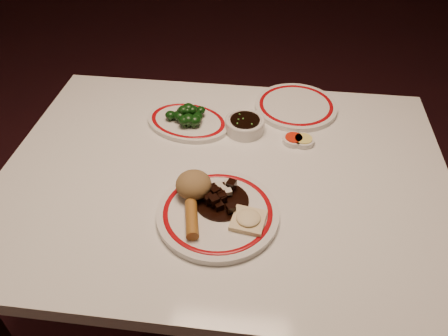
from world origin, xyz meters
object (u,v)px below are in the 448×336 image
fried_wonton (248,219)px  soy_bowl (245,125)px  spring_roll (192,219)px  main_plate (218,213)px  broccoli_pile (189,115)px  stirfry_heap (221,198)px  rice_mound (194,185)px  broccoli_plate (188,122)px  dining_table (224,196)px

fried_wonton → soy_bowl: size_ratio=0.75×
spring_roll → soy_bowl: (0.09, 0.40, -0.01)m
main_plate → broccoli_pile: size_ratio=3.08×
fried_wonton → stirfry_heap: size_ratio=0.65×
main_plate → rice_mound: rice_mound is taller
spring_roll → broccoli_plate: spring_roll is taller
main_plate → broccoli_pile: broccoli_pile is taller
spring_roll → broccoli_pile: bearing=89.0°
dining_table → spring_roll: (-0.05, -0.20, 0.12)m
dining_table → rice_mound: rice_mound is taller
rice_mound → soy_bowl: bearing=71.5°
dining_table → soy_bowl: (0.04, 0.19, 0.11)m
broccoli_pile → broccoli_plate: bearing=134.7°
broccoli_pile → fried_wonton: bearing=-61.2°
stirfry_heap → broccoli_plate: size_ratio=0.44×
soy_bowl → spring_roll: bearing=-102.6°
fried_wonton → broccoli_plate: 0.45m
stirfry_heap → broccoli_pile: (-0.14, 0.32, 0.01)m
rice_mound → broccoli_plate: rice_mound is taller
dining_table → rice_mound: bearing=-119.6°
rice_mound → broccoli_pile: (-0.07, 0.31, -0.01)m
main_plate → broccoli_pile: 0.39m
rice_mound → fried_wonton: rice_mound is taller
stirfry_heap → broccoli_pile: 0.35m
fried_wonton → broccoli_pile: bearing=118.8°
main_plate → rice_mound: 0.09m
broccoli_plate → dining_table: bearing=-56.3°
spring_roll → stirfry_heap: (0.06, 0.08, -0.00)m
stirfry_heap → soy_bowl: stirfry_heap is taller
rice_mound → stirfry_heap: rice_mound is taller
stirfry_heap → soy_bowl: (0.03, 0.32, -0.01)m
rice_mound → soy_bowl: 0.32m
soy_bowl → main_plate: bearing=-95.5°
fried_wonton → rice_mound: bearing=151.7°
main_plate → fried_wonton: fried_wonton is taller
broccoli_plate → spring_roll: bearing=-78.1°
broccoli_plate → soy_bowl: soy_bowl is taller
main_plate → spring_roll: spring_roll is taller
dining_table → stirfry_heap: bearing=-86.8°
rice_mound → fried_wonton: 0.16m
stirfry_heap → broccoli_pile: bearing=113.2°
broccoli_plate → main_plate: bearing=-68.8°
dining_table → main_plate: main_plate is taller
main_plate → dining_table: bearing=91.6°
spring_roll → stirfry_heap: 0.10m
spring_roll → broccoli_pile: size_ratio=0.90×
stirfry_heap → rice_mound: bearing=167.3°
main_plate → fried_wonton: size_ratio=4.19×
fried_wonton → stirfry_heap: stirfry_heap is taller
dining_table → broccoli_pile: 0.27m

